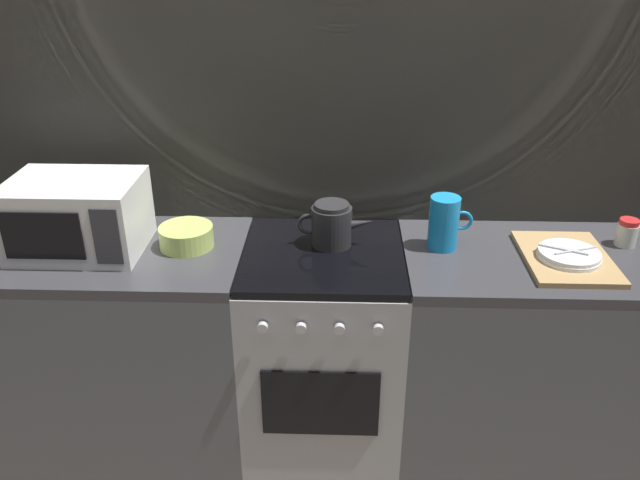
{
  "coord_description": "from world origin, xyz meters",
  "views": [
    {
      "loc": [
        0.06,
        -2.07,
        1.98
      ],
      "look_at": [
        -0.01,
        0.0,
        0.95
      ],
      "focal_mm": 35.64,
      "sensor_mm": 36.0,
      "label": 1
    }
  ],
  "objects_px": {
    "dish_pile": "(567,257)",
    "stove_unit": "(323,352)",
    "pitcher": "(444,223)",
    "mixing_bowl": "(186,237)",
    "spice_jar": "(627,233)",
    "microwave": "(77,216)",
    "kettle": "(332,225)"
  },
  "relations": [
    {
      "from": "spice_jar",
      "to": "kettle",
      "type": "bearing_deg",
      "value": -178.38
    },
    {
      "from": "kettle",
      "to": "spice_jar",
      "type": "xyz_separation_m",
      "value": [
        1.1,
        0.03,
        -0.03
      ]
    },
    {
      "from": "mixing_bowl",
      "to": "dish_pile",
      "type": "height_order",
      "value": "mixing_bowl"
    },
    {
      "from": "kettle",
      "to": "stove_unit",
      "type": "bearing_deg",
      "value": -114.27
    },
    {
      "from": "microwave",
      "to": "stove_unit",
      "type": "bearing_deg",
      "value": 0.07
    },
    {
      "from": "spice_jar",
      "to": "microwave",
      "type": "bearing_deg",
      "value": -177.18
    },
    {
      "from": "dish_pile",
      "to": "stove_unit",
      "type": "bearing_deg",
      "value": 177.37
    },
    {
      "from": "pitcher",
      "to": "spice_jar",
      "type": "xyz_separation_m",
      "value": [
        0.69,
        0.04,
        -0.05
      ]
    },
    {
      "from": "pitcher",
      "to": "mixing_bowl",
      "type": "bearing_deg",
      "value": -178.47
    },
    {
      "from": "pitcher",
      "to": "dish_pile",
      "type": "xyz_separation_m",
      "value": [
        0.43,
        -0.1,
        -0.08
      ]
    },
    {
      "from": "pitcher",
      "to": "spice_jar",
      "type": "distance_m",
      "value": 0.69
    },
    {
      "from": "stove_unit",
      "to": "microwave",
      "type": "xyz_separation_m",
      "value": [
        -0.89,
        -0.0,
        0.59
      ]
    },
    {
      "from": "pitcher",
      "to": "microwave",
      "type": "bearing_deg",
      "value": -177.46
    },
    {
      "from": "pitcher",
      "to": "dish_pile",
      "type": "bearing_deg",
      "value": -12.88
    },
    {
      "from": "dish_pile",
      "to": "spice_jar",
      "type": "xyz_separation_m",
      "value": [
        0.26,
        0.14,
        0.03
      ]
    },
    {
      "from": "pitcher",
      "to": "spice_jar",
      "type": "relative_size",
      "value": 1.9
    },
    {
      "from": "kettle",
      "to": "spice_jar",
      "type": "relative_size",
      "value": 2.71
    },
    {
      "from": "kettle",
      "to": "mixing_bowl",
      "type": "distance_m",
      "value": 0.54
    },
    {
      "from": "dish_pile",
      "to": "mixing_bowl",
      "type": "bearing_deg",
      "value": 176.98
    },
    {
      "from": "microwave",
      "to": "spice_jar",
      "type": "distance_m",
      "value": 2.03
    },
    {
      "from": "spice_jar",
      "to": "mixing_bowl",
      "type": "bearing_deg",
      "value": -177.7
    },
    {
      "from": "kettle",
      "to": "pitcher",
      "type": "height_order",
      "value": "pitcher"
    },
    {
      "from": "mixing_bowl",
      "to": "dish_pile",
      "type": "xyz_separation_m",
      "value": [
        1.38,
        -0.07,
        -0.02
      ]
    },
    {
      "from": "stove_unit",
      "to": "microwave",
      "type": "bearing_deg",
      "value": -179.93
    },
    {
      "from": "stove_unit",
      "to": "spice_jar",
      "type": "bearing_deg",
      "value": 4.99
    },
    {
      "from": "stove_unit",
      "to": "mixing_bowl",
      "type": "height_order",
      "value": "mixing_bowl"
    },
    {
      "from": "mixing_bowl",
      "to": "pitcher",
      "type": "bearing_deg",
      "value": 1.53
    },
    {
      "from": "kettle",
      "to": "microwave",
      "type": "bearing_deg",
      "value": -175.75
    },
    {
      "from": "stove_unit",
      "to": "kettle",
      "type": "relative_size",
      "value": 3.16
    },
    {
      "from": "stove_unit",
      "to": "pitcher",
      "type": "xyz_separation_m",
      "value": [
        0.44,
        0.06,
        0.55
      ]
    },
    {
      "from": "microwave",
      "to": "spice_jar",
      "type": "xyz_separation_m",
      "value": [
        2.02,
        0.1,
        -0.08
      ]
    },
    {
      "from": "kettle",
      "to": "pitcher",
      "type": "distance_m",
      "value": 0.41
    }
  ]
}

